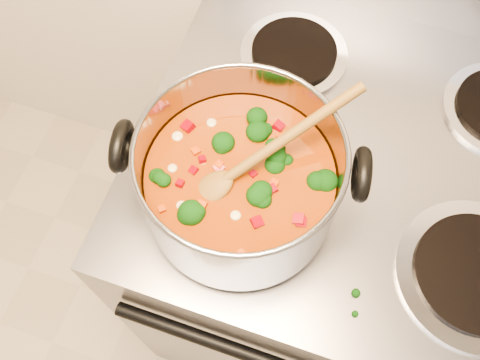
{
  "coord_description": "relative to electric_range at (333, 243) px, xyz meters",
  "views": [
    {
      "loc": [
        -0.12,
        0.68,
        1.7
      ],
      "look_at": [
        -0.22,
        1.0,
        1.01
      ],
      "focal_mm": 40.0,
      "sensor_mm": 36.0,
      "label": 1
    }
  ],
  "objects": [
    {
      "name": "cooktop_crumbs",
      "position": [
        -0.31,
        -0.22,
        0.46
      ],
      "size": [
        0.07,
        0.29,
        0.01
      ],
      "color": "black",
      "rests_on": "electric_range"
    },
    {
      "name": "stockpot",
      "position": [
        -0.18,
        -0.16,
        0.54
      ],
      "size": [
        0.35,
        0.29,
        0.17
      ],
      "rotation": [
        0.0,
        0.0,
        0.2
      ],
      "color": "#929399",
      "rests_on": "electric_range"
    },
    {
      "name": "electric_range",
      "position": [
        0.0,
        0.0,
        0.0
      ],
      "size": [
        0.79,
        0.71,
        1.08
      ],
      "color": "gray",
      "rests_on": "ground"
    },
    {
      "name": "wooden_spoon",
      "position": [
        -0.17,
        -0.15,
        0.58
      ],
      "size": [
        0.21,
        0.22,
        0.12
      ],
      "rotation": [
        0.0,
        0.0,
        0.82
      ],
      "color": "brown",
      "rests_on": "stockpot"
    }
  ]
}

